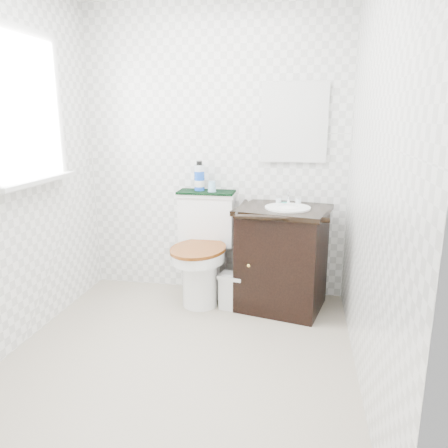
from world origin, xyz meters
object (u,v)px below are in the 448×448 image
(toilet, at_px, (204,255))
(cup, at_px, (212,187))
(vanity, at_px, (282,256))
(trash_bin, at_px, (232,291))
(mouthwash_bottle, at_px, (199,177))

(toilet, bearing_deg, cup, 60.92)
(vanity, bearing_deg, trash_bin, -164.93)
(toilet, bearing_deg, vanity, -5.27)
(toilet, distance_m, cup, 0.57)
(trash_bin, height_order, cup, cup)
(mouthwash_bottle, height_order, cup, mouthwash_bottle)
(trash_bin, xyz_separation_m, cup, (-0.21, 0.26, 0.79))
(toilet, xyz_separation_m, mouthwash_bottle, (-0.06, 0.15, 0.63))
(cup, bearing_deg, mouthwash_bottle, 155.94)
(vanity, bearing_deg, toilet, 174.73)
(cup, bearing_deg, toilet, -119.08)
(vanity, xyz_separation_m, trash_bin, (-0.38, -0.10, -0.28))
(vanity, bearing_deg, cup, 165.16)
(vanity, distance_m, trash_bin, 0.49)
(mouthwash_bottle, bearing_deg, toilet, -67.45)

